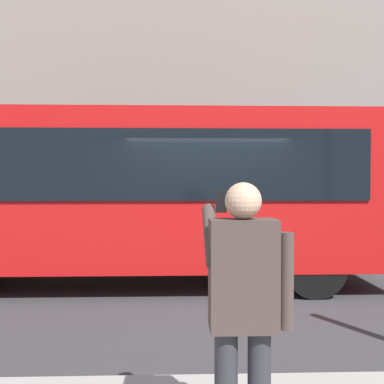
% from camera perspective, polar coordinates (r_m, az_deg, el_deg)
% --- Properties ---
extents(ground_plane, '(60.00, 60.00, 0.00)m').
position_cam_1_polar(ground_plane, '(7.62, 1.75, -12.64)').
color(ground_plane, '#38383A').
extents(building_facade_far, '(28.00, 1.55, 12.00)m').
position_cam_1_polar(building_facade_far, '(14.76, 0.04, 17.74)').
color(building_facade_far, gray).
rests_on(building_facade_far, ground_plane).
extents(red_bus, '(9.05, 2.54, 3.08)m').
position_cam_1_polar(red_bus, '(8.06, -7.97, 0.23)').
color(red_bus, red).
rests_on(red_bus, ground_plane).
extents(pedestrian_photographer, '(0.53, 0.52, 1.70)m').
position_cam_1_polar(pedestrian_photographer, '(2.75, 6.61, -13.67)').
color(pedestrian_photographer, '#2D2D33').
rests_on(pedestrian_photographer, sidewalk_curb).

